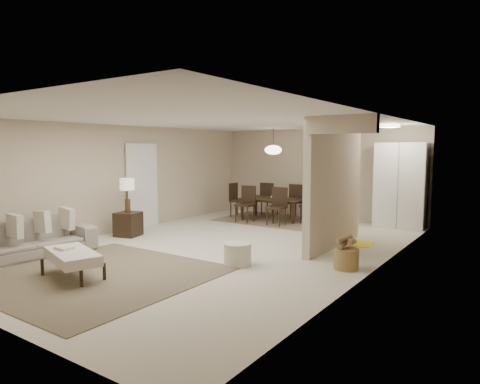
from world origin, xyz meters
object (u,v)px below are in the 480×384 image
Objects in this scene: side_table at (128,224)px; sofa at (27,239)px; pantry_cabinet at (401,186)px; ottoman_bench at (72,256)px; round_pouf at (238,254)px; wicker_basket at (346,259)px; dining_table at (273,209)px.

sofa is at bearing -91.24° from side_table.
side_table is at bearing -136.50° from pantry_cabinet.
ottoman_bench is 2.60m from round_pouf.
round_pouf is 1.20× the size of wicker_basket.
side_table reaches higher than ottoman_bench.
side_table reaches higher than wicker_basket.
side_table is 1.34× the size of wicker_basket.
round_pouf is at bearing -55.85° from sofa.
sofa is 1.84m from ottoman_bench.
dining_table reaches higher than ottoman_bench.
round_pouf is (-1.35, -5.09, -0.86)m from pantry_cabinet.
wicker_basket is 4.89m from dining_table.
sofa is at bearing -125.18° from pantry_cabinet.
ottoman_bench is (-2.99, -7.11, -0.71)m from pantry_cabinet.
sofa is 1.36× the size of dining_table.
ottoman_bench is 2.69× the size of round_pouf.
round_pouf is at bearing -104.89° from pantry_cabinet.
ottoman_bench is 2.39× the size of side_table.
pantry_cabinet is at bearing 85.13° from ottoman_bench.
pantry_cabinet is at bearing -27.56° from sofa.
dining_table is at bearing 112.91° from round_pouf.
pantry_cabinet is 1.63× the size of ottoman_bench.
wicker_basket is at bearing 26.67° from round_pouf.
sofa is 4.82× the size of round_pouf.
pantry_cabinet is 4.38m from wicker_basket.
side_table is 4.04m from dining_table.
pantry_cabinet is 0.91× the size of sofa.
dining_table is at bearing 109.57° from ottoman_bench.
side_table is 1.12× the size of round_pouf.
pantry_cabinet reaches higher than wicker_basket.
ottoman_bench is at bearing -91.78° from sofa.
dining_table is at bearing -165.98° from pantry_cabinet.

